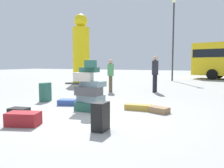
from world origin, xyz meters
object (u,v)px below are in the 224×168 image
person_bearded_onlooker (111,73)px  yellow_dummy_statue (81,53)px  suitcase_maroon_upright_blue (23,119)px  suitcase_tan_foreground_far (138,107)px  suitcase_black_right_side (19,111)px  suitcase_teal_white_trunk (45,92)px  person_tourist_with_camera (155,71)px  suitcase_brown_left_side (159,110)px  suitcase_black_foreground_near (101,116)px  suitcase_navy_behind_tower (67,102)px  suitcase_tower (90,91)px  lamp_post (173,28)px

person_bearded_onlooker → yellow_dummy_statue: size_ratio=0.33×
suitcase_maroon_upright_blue → suitcase_tan_foreground_far: 3.19m
person_bearded_onlooker → yellow_dummy_statue: yellow_dummy_statue is taller
suitcase_black_right_side → yellow_dummy_statue: yellow_dummy_statue is taller
suitcase_teal_white_trunk → person_tourist_with_camera: person_tourist_with_camera is taller
suitcase_brown_left_side → suitcase_black_right_side: size_ratio=1.00×
person_tourist_with_camera → suitcase_maroon_upright_blue: bearing=0.5°
suitcase_black_foreground_near → suitcase_tan_foreground_far: size_ratio=0.75×
suitcase_black_right_side → suitcase_navy_behind_tower: bearing=65.6°
suitcase_black_foreground_near → suitcase_tan_foreground_far: bearing=86.3°
suitcase_tower → yellow_dummy_statue: 9.09m
suitcase_tower → suitcase_teal_white_trunk: bearing=162.2°
suitcase_maroon_upright_blue → suitcase_black_right_side: 1.27m
yellow_dummy_statue → suitcase_teal_white_trunk: bearing=-67.7°
suitcase_tan_foreground_far → yellow_dummy_statue: bearing=128.8°
suitcase_black_right_side → suitcase_tower: bearing=26.0°
suitcase_brown_left_side → suitcase_tan_foreground_far: bearing=-169.9°
suitcase_tower → lamp_post: size_ratio=0.23×
suitcase_tan_foreground_far → person_bearded_onlooker: (-2.52, 3.41, 0.85)m
suitcase_brown_left_side → yellow_dummy_statue: 9.94m
person_bearded_onlooker → lamp_post: bearing=158.2°
suitcase_maroon_upright_blue → suitcase_navy_behind_tower: size_ratio=1.22×
suitcase_maroon_upright_blue → suitcase_brown_left_side: bearing=27.2°
suitcase_navy_behind_tower → suitcase_tan_foreground_far: suitcase_navy_behind_tower is taller
person_bearded_onlooker → lamp_post: size_ratio=0.25×
suitcase_tower → person_tourist_with_camera: person_tourist_with_camera is taller
suitcase_maroon_upright_blue → suitcase_teal_white_trunk: size_ratio=1.05×
suitcase_maroon_upright_blue → person_tourist_with_camera: bearing=61.1°
suitcase_black_foreground_near → yellow_dummy_statue: 11.06m
suitcase_black_right_side → yellow_dummy_statue: bearing=101.4°
suitcase_black_right_side → suitcase_teal_white_trunk: bearing=100.8°
suitcase_brown_left_side → person_bearded_onlooker: person_bearded_onlooker is taller
suitcase_navy_behind_tower → person_bearded_onlooker: size_ratio=0.37×
suitcase_black_foreground_near → yellow_dummy_statue: (-6.22, 8.97, 1.80)m
suitcase_navy_behind_tower → lamp_post: bearing=63.7°
person_tourist_with_camera → suitcase_black_right_side: bearing=-9.5°
suitcase_brown_left_side → yellow_dummy_statue: bearing=154.5°
suitcase_tower → lamp_post: 12.86m
person_bearded_onlooker → person_tourist_with_camera: (1.95, 0.82, 0.10)m
lamp_post → person_bearded_onlooker: bearing=-100.1°
suitcase_maroon_upright_blue → suitcase_black_foreground_near: size_ratio=1.20×
suitcase_tower → suitcase_brown_left_side: 2.05m
suitcase_maroon_upright_blue → suitcase_tower: bearing=55.5°
suitcase_navy_behind_tower → person_tourist_with_camera: person_tourist_with_camera is taller
suitcase_maroon_upright_blue → suitcase_black_foreground_near: (1.73, 0.39, 0.15)m
suitcase_tower → lamp_post: bearing=89.0°
suitcase_black_foreground_near → suitcase_tower: bearing=125.3°
suitcase_tan_foreground_far → lamp_post: size_ratio=0.12×
suitcase_navy_behind_tower → lamp_post: 12.61m
suitcase_maroon_upright_blue → suitcase_black_foreground_near: suitcase_black_foreground_near is taller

